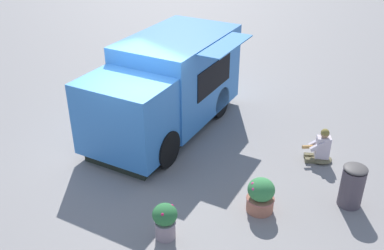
{
  "coord_description": "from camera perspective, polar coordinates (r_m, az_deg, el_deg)",
  "views": [
    {
      "loc": [
        -7.83,
        4.54,
        5.74
      ],
      "look_at": [
        -1.62,
        -0.61,
        1.3
      ],
      "focal_mm": 40.73,
      "sensor_mm": 36.0,
      "label": 1
    }
  ],
  "objects": [
    {
      "name": "ground_plane",
      "position": [
        10.72,
        -8.08,
        -3.86
      ],
      "size": [
        40.0,
        40.0,
        0.0
      ],
      "primitive_type": "plane",
      "color": "gray"
    },
    {
      "name": "food_truck",
      "position": [
        11.34,
        -3.31,
        4.89
      ],
      "size": [
        3.73,
        5.25,
        2.37
      ],
      "color": "#3B81D1",
      "rests_on": "ground_plane"
    },
    {
      "name": "person_customer",
      "position": [
        10.65,
        16.52,
        -3.03
      ],
      "size": [
        0.72,
        0.71,
        0.86
      ],
      "color": "#6C6446",
      "rests_on": "ground_plane"
    },
    {
      "name": "planter_flowering_near",
      "position": [
        8.83,
        8.98,
        -9.09
      ],
      "size": [
        0.57,
        0.57,
        0.73
      ],
      "color": "#B56D54",
      "rests_on": "ground_plane"
    },
    {
      "name": "planter_flowering_far",
      "position": [
        8.12,
        -3.55,
        -12.32
      ],
      "size": [
        0.46,
        0.46,
        0.73
      ],
      "color": "gray",
      "rests_on": "ground_plane"
    },
    {
      "name": "trash_bin",
      "position": [
        9.37,
        20.24,
        -7.45
      ],
      "size": [
        0.48,
        0.48,
        0.93
      ],
      "color": "#51464F",
      "rests_on": "ground_plane"
    }
  ]
}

